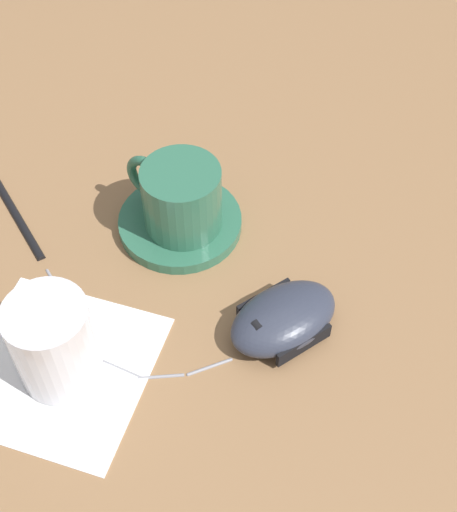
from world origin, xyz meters
TOP-DOWN VIEW (x-y plane):
  - ground_plane at (0.00, 0.00)m, footprint 3.00×3.00m
  - saucer at (-0.03, -0.09)m, footprint 0.13×0.13m
  - coffee_cup at (-0.03, -0.09)m, footprint 0.10×0.09m
  - computer_mouse at (-0.11, 0.05)m, footprint 0.13×0.11m
  - mouse_cable at (0.04, 0.05)m, footprint 0.17×0.13m
  - napkin_under_glass at (0.09, 0.07)m, footprint 0.21×0.21m
  - drinking_glass at (0.09, 0.07)m, footprint 0.07×0.07m
  - pen at (0.14, -0.12)m, footprint 0.07×0.13m

SIDE VIEW (x-z plane):
  - ground_plane at x=0.00m, z-range 0.00..0.00m
  - napkin_under_glass at x=0.09m, z-range 0.00..0.00m
  - mouse_cable at x=0.04m, z-range 0.00..0.00m
  - pen at x=0.14m, z-range 0.00..0.01m
  - saucer at x=-0.03m, z-range 0.00..0.01m
  - computer_mouse at x=-0.11m, z-range 0.00..0.04m
  - drinking_glass at x=0.09m, z-range 0.00..0.09m
  - coffee_cup at x=-0.03m, z-range 0.01..0.08m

